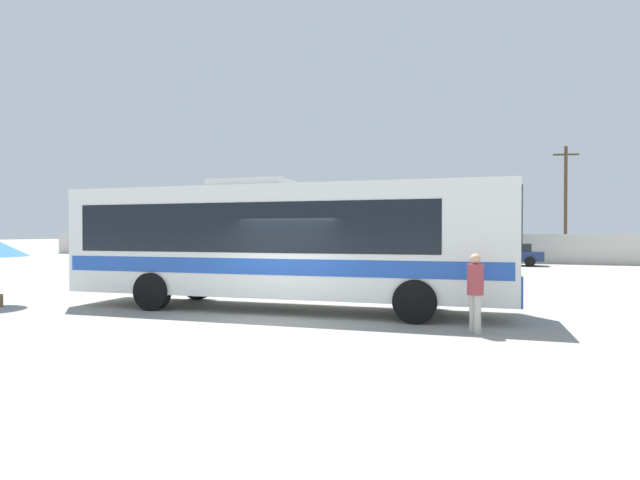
% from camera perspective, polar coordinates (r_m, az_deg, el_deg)
% --- Properties ---
extents(ground_plane, '(300.00, 300.00, 0.00)m').
position_cam_1_polar(ground_plane, '(21.75, 7.31, -4.83)').
color(ground_plane, gray).
extents(perimeter_wall, '(80.00, 0.30, 2.04)m').
position_cam_1_polar(perimeter_wall, '(39.19, 14.26, -0.85)').
color(perimeter_wall, beige).
rests_on(perimeter_wall, ground_plane).
extents(coach_bus_white_blue, '(12.48, 3.81, 3.63)m').
position_cam_1_polar(coach_bus_white_blue, '(14.32, -4.73, 0.02)').
color(coach_bus_white_blue, white).
rests_on(coach_bus_white_blue, ground_plane).
extents(attendant_by_bus_door, '(0.48, 0.48, 1.70)m').
position_cam_1_polar(attendant_by_bus_door, '(11.32, 16.94, -5.19)').
color(attendant_by_bus_door, '#B7B2A8').
rests_on(attendant_by_bus_door, ground_plane).
extents(parked_car_leftmost_dark_blue, '(4.23, 2.23, 1.40)m').
position_cam_1_polar(parked_car_leftmost_dark_blue, '(37.38, 1.36, -1.32)').
color(parked_car_leftmost_dark_blue, navy).
rests_on(parked_car_leftmost_dark_blue, ground_plane).
extents(parked_car_second_red, '(4.51, 2.29, 1.41)m').
position_cam_1_polar(parked_car_second_red, '(36.33, 11.41, -1.39)').
color(parked_car_second_red, red).
rests_on(parked_car_second_red, ground_plane).
extents(parked_car_third_dark_blue, '(4.44, 2.07, 1.44)m').
position_cam_1_polar(parked_car_third_dark_blue, '(35.75, 20.35, -1.44)').
color(parked_car_third_dark_blue, navy).
rests_on(parked_car_third_dark_blue, ground_plane).
extents(utility_pole_near, '(1.76, 0.62, 8.44)m').
position_cam_1_polar(utility_pole_near, '(41.37, 25.72, 3.87)').
color(utility_pole_near, '#4C3823').
rests_on(utility_pole_near, ground_plane).
extents(roadside_tree_left, '(5.90, 5.90, 7.43)m').
position_cam_1_polar(roadside_tree_left, '(51.87, -6.31, 3.86)').
color(roadside_tree_left, brown).
rests_on(roadside_tree_left, ground_plane).
extents(roadside_tree_midleft, '(4.55, 4.55, 6.24)m').
position_cam_1_polar(roadside_tree_midleft, '(46.44, 6.78, 3.46)').
color(roadside_tree_midleft, brown).
rests_on(roadside_tree_midleft, ground_plane).
extents(roadside_tree_midright, '(4.46, 4.46, 6.19)m').
position_cam_1_polar(roadside_tree_midright, '(45.96, 15.78, 3.45)').
color(roadside_tree_midright, brown).
rests_on(roadside_tree_midright, ground_plane).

